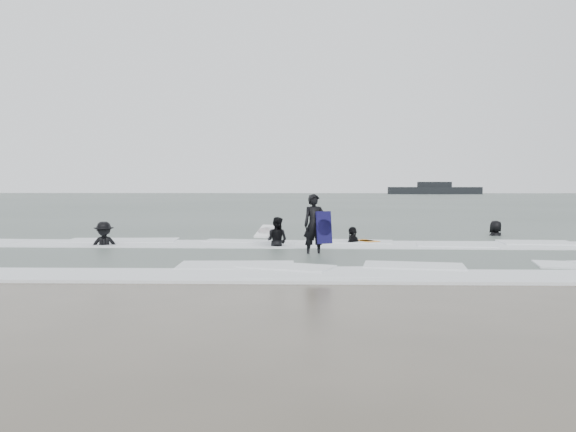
{
  "coord_description": "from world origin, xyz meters",
  "views": [
    {
      "loc": [
        0.82,
        -13.18,
        2.05
      ],
      "look_at": [
        0.0,
        5.0,
        1.1
      ],
      "focal_mm": 35.0,
      "sensor_mm": 36.0,
      "label": 1
    }
  ],
  "objects_px": {
    "surfer_breaker": "(104,248)",
    "vessel_horizon": "(434,190)",
    "surfer_centre": "(314,256)",
    "surfer_right_near": "(353,245)",
    "surfer_right_far": "(496,237)",
    "surfer_wading": "(277,248)"
  },
  "relations": [
    {
      "from": "surfer_centre",
      "to": "vessel_horizon",
      "type": "relative_size",
      "value": 0.08
    },
    {
      "from": "surfer_wading",
      "to": "surfer_right_far",
      "type": "xyz_separation_m",
      "value": [
        8.68,
        4.63,
        0.0
      ]
    },
    {
      "from": "surfer_centre",
      "to": "surfer_wading",
      "type": "relative_size",
      "value": 1.17
    },
    {
      "from": "surfer_centre",
      "to": "surfer_right_far",
      "type": "relative_size",
      "value": 1.02
    },
    {
      "from": "surfer_right_near",
      "to": "surfer_wading",
      "type": "bearing_deg",
      "value": -35.47
    },
    {
      "from": "surfer_breaker",
      "to": "surfer_wading",
      "type": "bearing_deg",
      "value": -14.91
    },
    {
      "from": "surfer_right_near",
      "to": "surfer_right_far",
      "type": "xyz_separation_m",
      "value": [
        6.07,
        3.49,
        0.0
      ]
    },
    {
      "from": "surfer_wading",
      "to": "surfer_right_near",
      "type": "xyz_separation_m",
      "value": [
        2.61,
        1.14,
        0.0
      ]
    },
    {
      "from": "vessel_horizon",
      "to": "surfer_centre",
      "type": "bearing_deg",
      "value": -103.46
    },
    {
      "from": "surfer_centre",
      "to": "surfer_right_near",
      "type": "relative_size",
      "value": 1.03
    },
    {
      "from": "surfer_breaker",
      "to": "surfer_right_far",
      "type": "relative_size",
      "value": 0.95
    },
    {
      "from": "surfer_breaker",
      "to": "vessel_horizon",
      "type": "distance_m",
      "value": 138.51
    },
    {
      "from": "surfer_wading",
      "to": "surfer_right_near",
      "type": "bearing_deg",
      "value": -131.87
    },
    {
      "from": "surfer_breaker",
      "to": "surfer_right_far",
      "type": "height_order",
      "value": "surfer_right_far"
    },
    {
      "from": "surfer_right_near",
      "to": "vessel_horizon",
      "type": "relative_size",
      "value": 0.07
    },
    {
      "from": "surfer_right_near",
      "to": "surfer_breaker",
      "type": "bearing_deg",
      "value": -50.87
    },
    {
      "from": "vessel_horizon",
      "to": "surfer_breaker",
      "type": "bearing_deg",
      "value": -106.49
    },
    {
      "from": "surfer_centre",
      "to": "vessel_horizon",
      "type": "bearing_deg",
      "value": 60.23
    },
    {
      "from": "surfer_centre",
      "to": "surfer_breaker",
      "type": "bearing_deg",
      "value": 148.86
    },
    {
      "from": "surfer_wading",
      "to": "surfer_right_near",
      "type": "height_order",
      "value": "surfer_right_near"
    },
    {
      "from": "surfer_wading",
      "to": "vessel_horizon",
      "type": "xyz_separation_m",
      "value": [
        33.47,
        132.73,
        1.23
      ]
    },
    {
      "from": "surfer_right_far",
      "to": "surfer_wading",
      "type": "bearing_deg",
      "value": -17.62
    }
  ]
}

